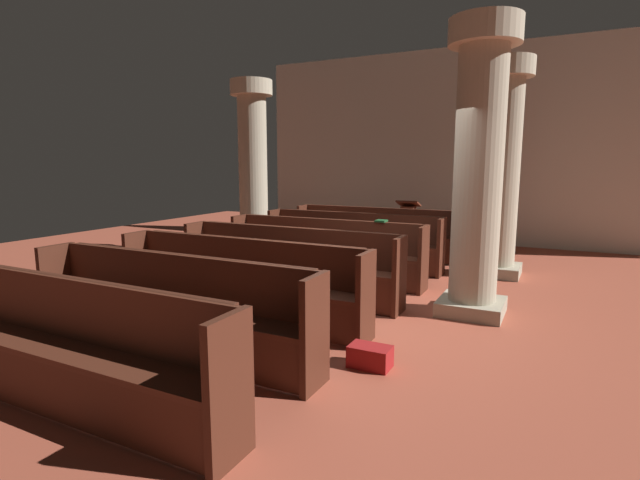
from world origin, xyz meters
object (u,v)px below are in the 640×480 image
(pillar_aisle_rear, at_px, (478,167))
(lectern, at_px, (408,229))
(pew_row_5, at_px, (169,303))
(pew_row_3, at_px, (288,261))
(pew_row_0, at_px, (374,231))
(pew_row_2, at_px, (324,248))
(pillar_far_side, at_px, (253,165))
(pew_row_4, at_px, (239,278))
(pew_row_6, at_px, (61,341))
(kneeler_box_red, at_px, (370,356))
(pillar_aisle_side, at_px, (501,166))
(pew_row_1, at_px, (352,238))
(hymn_book, at_px, (381,221))

(pillar_aisle_rear, bearing_deg, lectern, 116.59)
(pew_row_5, bearing_deg, pillar_aisle_rear, 47.88)
(pew_row_3, xyz_separation_m, pillar_aisle_rear, (2.43, 0.41, 1.31))
(pew_row_0, xyz_separation_m, pew_row_2, (0.00, -2.28, 0.00))
(pew_row_5, relative_size, pillar_aisle_rear, 0.94)
(pillar_far_side, bearing_deg, pew_row_4, -57.86)
(lectern, bearing_deg, pew_row_6, -92.83)
(pillar_far_side, bearing_deg, pew_row_6, -68.58)
(pew_row_2, xyz_separation_m, kneeler_box_red, (1.87, -2.82, -0.42))
(lectern, bearing_deg, pillar_far_side, -146.48)
(pew_row_2, distance_m, kneeler_box_red, 3.41)
(pew_row_5, bearing_deg, pew_row_2, 90.00)
(pew_row_6, bearing_deg, pew_row_4, 90.00)
(pillar_aisle_rear, xyz_separation_m, lectern, (-2.04, 4.08, -1.38))
(pillar_aisle_side, relative_size, lectern, 3.26)
(pew_row_1, bearing_deg, pew_row_6, -90.00)
(pew_row_3, bearing_deg, pew_row_2, 90.00)
(pew_row_1, bearing_deg, pew_row_2, -90.00)
(pew_row_0, height_order, pew_row_2, same)
(pew_row_5, xyz_separation_m, kneeler_box_red, (1.87, 0.61, -0.42))
(pew_row_1, relative_size, kneeler_box_red, 8.54)
(pew_row_6, bearing_deg, pew_row_2, 90.00)
(pew_row_0, distance_m, pillar_far_side, 2.83)
(pew_row_5, height_order, pew_row_6, same)
(lectern, bearing_deg, kneeler_box_red, -76.50)
(pew_row_1, xyz_separation_m, pew_row_6, (0.00, -5.71, 0.00))
(pew_row_0, distance_m, pew_row_6, 6.85)
(pew_row_2, bearing_deg, pillar_aisle_side, 34.15)
(pew_row_2, bearing_deg, hymn_book, 11.74)
(pew_row_5, bearing_deg, pillar_far_side, 115.78)
(pillar_far_side, xyz_separation_m, kneeler_box_red, (4.26, -4.33, -1.73))
(pew_row_1, xyz_separation_m, kneeler_box_red, (1.87, -3.96, -0.42))
(pew_row_0, relative_size, pillar_aisle_side, 0.94)
(pew_row_1, relative_size, pew_row_5, 1.00)
(pew_row_1, xyz_separation_m, pillar_aisle_side, (2.43, 0.51, 1.31))
(pew_row_6, relative_size, kneeler_box_red, 8.54)
(kneeler_box_red, bearing_deg, pew_row_1, 115.29)
(pew_row_2, xyz_separation_m, pillar_aisle_side, (2.43, 1.65, 1.31))
(pew_row_2, relative_size, pew_row_4, 1.00)
(pew_row_3, bearing_deg, kneeler_box_red, -41.87)
(pew_row_0, relative_size, pillar_aisle_rear, 0.94)
(pew_row_0, height_order, pew_row_5, same)
(pew_row_3, bearing_deg, pew_row_5, -90.00)
(pew_row_1, bearing_deg, pillar_far_side, 171.17)
(pew_row_6, distance_m, pillar_aisle_side, 6.81)
(pew_row_3, bearing_deg, lectern, 85.03)
(pew_row_3, distance_m, pew_row_6, 3.43)
(kneeler_box_red, bearing_deg, pew_row_0, 110.15)
(pew_row_6, bearing_deg, pew_row_1, 90.00)
(pew_row_4, distance_m, pillar_aisle_rear, 3.17)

